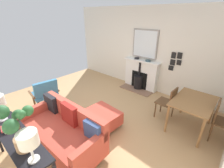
{
  "coord_description": "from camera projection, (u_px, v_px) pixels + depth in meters",
  "views": [
    {
      "loc": [
        2.01,
        2.67,
        2.44
      ],
      "look_at": [
        -0.59,
        0.37,
        0.84
      ],
      "focal_mm": 24.62,
      "sensor_mm": 36.0,
      "label": 1
    }
  ],
  "objects": [
    {
      "name": "mantel_bowl_far",
      "position": [
        148.0,
        61.0,
        4.98
      ],
      "size": [
        0.17,
        0.17,
        0.05
      ],
      "color": "#334C56",
      "rests_on": "fireplace"
    },
    {
      "name": "photo_gallery_row",
      "position": [
        175.0,
        61.0,
        4.5
      ],
      "size": [
        0.02,
        0.34,
        0.57
      ],
      "color": "black"
    },
    {
      "name": "mantel_bowl_near",
      "position": [
        137.0,
        58.0,
        5.24
      ],
      "size": [
        0.15,
        0.15,
        0.05
      ],
      "color": "black",
      "rests_on": "fireplace"
    },
    {
      "name": "armchair_accent",
      "position": [
        45.0,
        92.0,
        4.18
      ],
      "size": [
        0.75,
        0.67,
        0.86
      ],
      "color": "brown",
      "rests_on": "ground"
    },
    {
      "name": "console_table",
      "position": [
        18.0,
        141.0,
        2.34
      ],
      "size": [
        0.37,
        1.61,
        0.75
      ],
      "color": "black",
      "rests_on": "ground"
    },
    {
      "name": "dining_chair_near_fireplace",
      "position": [
        169.0,
        101.0,
        3.72
      ],
      "size": [
        0.41,
        0.41,
        0.85
      ],
      "color": "brown",
      "rests_on": "ground"
    },
    {
      "name": "book_stack",
      "position": [
        10.0,
        127.0,
        2.45
      ],
      "size": [
        0.25,
        0.2,
        0.06
      ],
      "color": "beige",
      "rests_on": "console_table"
    },
    {
      "name": "ground_plane",
      "position": [
        86.0,
        117.0,
        3.99
      ],
      "size": [
        5.15,
        5.84,
        0.01
      ],
      "primitive_type": "cube",
      "color": "tan"
    },
    {
      "name": "sofa",
      "position": [
        64.0,
        130.0,
        2.99
      ],
      "size": [
        0.85,
        1.79,
        0.86
      ],
      "color": "#B2B2B7",
      "rests_on": "ground"
    },
    {
      "name": "dining_table",
      "position": [
        193.0,
        104.0,
        3.35
      ],
      "size": [
        1.08,
        0.78,
        0.73
      ],
      "color": "olive",
      "rests_on": "ground"
    },
    {
      "name": "dining_chair_by_back_wall",
      "position": [
        220.0,
        118.0,
        3.07
      ],
      "size": [
        0.43,
        0.43,
        0.89
      ],
      "color": "brown",
      "rests_on": "ground"
    },
    {
      "name": "ottoman",
      "position": [
        102.0,
        117.0,
        3.56
      ],
      "size": [
        0.71,
        0.8,
        0.4
      ],
      "color": "#B2B2B7",
      "rests_on": "ground"
    },
    {
      "name": "mirror_over_mantel",
      "position": [
        145.0,
        44.0,
        4.97
      ],
      "size": [
        0.04,
        0.89,
        0.91
      ],
      "color": "gray"
    },
    {
      "name": "table_lamp_far_end",
      "position": [
        28.0,
        140.0,
        1.8
      ],
      "size": [
        0.24,
        0.24,
        0.44
      ],
      "color": "white",
      "rests_on": "console_table"
    },
    {
      "name": "wall_left",
      "position": [
        143.0,
        49.0,
        5.18
      ],
      "size": [
        0.12,
        5.84,
        2.67
      ],
      "primitive_type": "cube",
      "color": "silver",
      "rests_on": "ground"
    },
    {
      "name": "fireplace",
      "position": [
        140.0,
        76.0,
        5.34
      ],
      "size": [
        0.59,
        1.27,
        1.02
      ],
      "color": "brown",
      "rests_on": "ground"
    },
    {
      "name": "potted_plant",
      "position": [
        17.0,
        126.0,
        1.93
      ],
      "size": [
        0.41,
        0.41,
        0.73
      ],
      "color": "#99704C",
      "rests_on": "console_table"
    }
  ]
}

